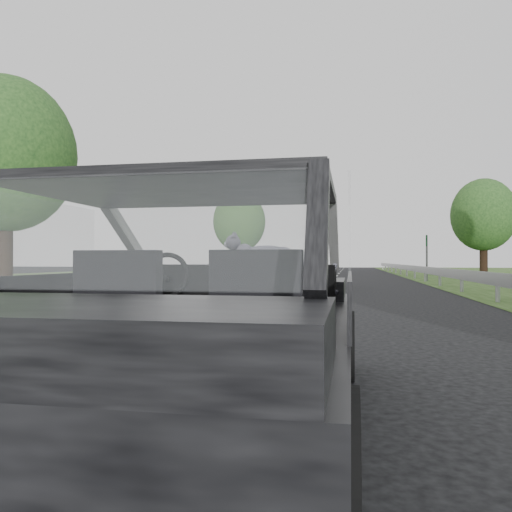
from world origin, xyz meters
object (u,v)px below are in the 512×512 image
at_px(highway_sign, 427,258).
at_px(subject_car, 206,309).
at_px(cat, 266,254).
at_px(other_car, 304,270).

bearing_deg(highway_sign, subject_car, -90.81).
xyz_separation_m(cat, highway_sign, (4.31, 22.08, 0.05)).
bearing_deg(other_car, cat, -84.01).
xyz_separation_m(subject_car, highway_sign, (4.59, 22.69, 0.41)).
relative_size(cat, highway_sign, 0.24).
bearing_deg(other_car, highway_sign, 54.35).
bearing_deg(highway_sign, other_car, -116.79).
relative_size(subject_car, highway_sign, 1.76).
bearing_deg(subject_car, other_car, 93.03).
distance_m(subject_car, cat, 0.76).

